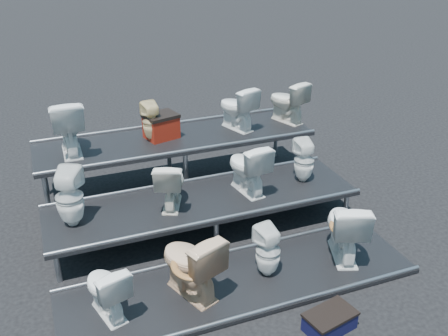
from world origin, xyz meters
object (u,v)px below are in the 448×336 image
object	(u,v)px
toilet_4	(69,197)
toilet_5	(171,183)
red_crate	(161,128)
toilet_1	(190,263)
toilet_10	(237,108)
toilet_2	(268,251)
toilet_3	(345,227)
toilet_6	(247,167)
toilet_11	(287,101)
toilet_7	(304,161)
toilet_0	(106,289)
step_stool	(330,322)
toilet_8	(68,126)
toilet_9	(152,122)

from	to	relation	value
toilet_4	toilet_5	xyz separation A→B (m)	(1.26, 0.00, -0.05)
toilet_5	red_crate	distance (m)	1.40
toilet_1	toilet_10	distance (m)	3.15
toilet_2	toilet_3	size ratio (longest dim) A/B	0.80
toilet_1	toilet_6	xyz separation A→B (m)	(1.24, 1.30, 0.36)
toilet_11	toilet_1	bearing A→B (deg)	26.08
toilet_7	red_crate	bearing A→B (deg)	-35.76
toilet_6	red_crate	world-z (taller)	toilet_6
toilet_0	toilet_3	world-z (taller)	toilet_3
red_crate	step_stool	xyz separation A→B (m)	(0.79, -3.66, -0.93)
toilet_0	toilet_1	size ratio (longest dim) A/B	0.80
toilet_0	toilet_7	xyz separation A→B (m)	(3.06, 1.30, 0.39)
toilet_6	toilet_7	bearing A→B (deg)	171.66
toilet_2	toilet_0	bearing A→B (deg)	-10.27
toilet_4	toilet_10	xyz separation A→B (m)	(2.73, 1.30, 0.37)
toilet_1	toilet_11	bearing A→B (deg)	-155.26
toilet_2	toilet_5	distance (m)	1.58
step_stool	toilet_5	bearing A→B (deg)	102.08
step_stool	toilet_10	bearing A→B (deg)	71.05
toilet_7	toilet_6	bearing A→B (deg)	2.47
toilet_2	toilet_7	world-z (taller)	toilet_7
toilet_4	toilet_10	bearing A→B (deg)	-130.09
toilet_1	toilet_2	size ratio (longest dim) A/B	1.26
toilet_8	toilet_0	bearing A→B (deg)	91.37
toilet_7	toilet_11	bearing A→B (deg)	-104.01
toilet_8	toilet_9	distance (m)	1.20
toilet_1	step_stool	distance (m)	1.60
toilet_8	toilet_5	bearing A→B (deg)	131.25
toilet_4	toilet_10	size ratio (longest dim) A/B	1.08
toilet_2	toilet_3	bearing A→B (deg)	169.73
toilet_3	toilet_7	bearing A→B (deg)	-75.39
red_crate	step_stool	size ratio (longest dim) A/B	0.89
toilet_8	toilet_9	size ratio (longest dim) A/B	1.34
toilet_4	red_crate	bearing A→B (deg)	-113.58
toilet_8	toilet_9	xyz separation A→B (m)	(1.19, 0.00, -0.10)
toilet_3	toilet_4	size ratio (longest dim) A/B	1.08
toilet_0	toilet_1	xyz separation A→B (m)	(0.93, 0.00, 0.08)
toilet_3	toilet_5	bearing A→B (deg)	-14.72
toilet_1	toilet_4	world-z (taller)	toilet_4
toilet_1	red_crate	bearing A→B (deg)	-119.83
toilet_5	toilet_11	distance (m)	2.72
toilet_8	toilet_7	bearing A→B (deg)	158.02
toilet_7	toilet_9	size ratio (longest dim) A/B	1.05
toilet_0	toilet_7	bearing A→B (deg)	-172.58
toilet_2	toilet_4	distance (m)	2.48
toilet_6	toilet_11	world-z (taller)	toilet_11
toilet_2	step_stool	size ratio (longest dim) A/B	1.26
red_crate	step_stool	distance (m)	3.86
toilet_8	toilet_10	bearing A→B (deg)	-179.06
toilet_6	red_crate	xyz separation A→B (m)	(-0.84, 1.36, 0.20)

